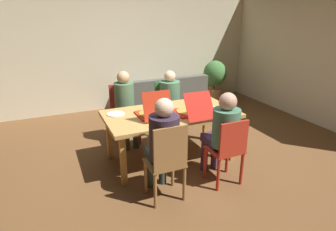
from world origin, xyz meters
TOP-DOWN VIEW (x-y plane):
  - ground_plane at (0.00, 0.00)m, footprint 20.00×20.00m
  - back_wall at (0.00, 2.82)m, footprint 6.56×0.12m
  - side_wall_right at (3.28, 0.85)m, footprint 0.12×4.79m
  - dining_table at (0.00, 0.00)m, footprint 1.90×1.01m
  - chair_0 at (0.38, 0.99)m, footprint 0.43×0.43m
  - person_0 at (0.38, 0.84)m, footprint 0.36×0.56m
  - chair_1 at (0.38, -0.91)m, footprint 0.41×0.38m
  - person_1 at (0.38, -0.77)m, footprint 0.34×0.56m
  - chair_2 at (-0.45, 0.95)m, footprint 0.42×0.46m
  - person_2 at (-0.45, 0.81)m, footprint 0.32×0.51m
  - chair_3 at (-0.45, -0.92)m, footprint 0.42×0.38m
  - person_3 at (-0.45, -0.79)m, footprint 0.35×0.50m
  - pizza_box_0 at (0.23, -0.18)m, footprint 0.40×0.61m
  - pizza_box_1 at (-0.30, -0.04)m, footprint 0.39×0.50m
  - plate_0 at (-0.75, 0.24)m, footprint 0.25×0.25m
  - plate_1 at (0.62, 0.08)m, footprint 0.22×0.22m
  - drinking_glass_0 at (0.49, -0.40)m, footprint 0.08×0.08m
  - drinking_glass_1 at (0.79, -0.18)m, footprint 0.07×0.07m
  - couch at (0.75, 2.11)m, footprint 1.82×0.92m
  - potted_plant at (2.20, 2.29)m, footprint 0.55×0.55m

SIDE VIEW (x-z plane):
  - ground_plane at x=0.00m, z-range 0.00..0.00m
  - couch at x=0.75m, z-range -0.13..0.68m
  - chair_1 at x=0.38m, z-range 0.04..0.95m
  - chair_0 at x=0.38m, z-range 0.03..0.97m
  - chair_2 at x=-0.45m, z-range 0.02..0.99m
  - chair_3 at x=-0.45m, z-range 0.05..1.03m
  - potted_plant at x=2.20m, z-range 0.09..1.09m
  - dining_table at x=0.00m, z-range 0.30..1.06m
  - person_0 at x=0.38m, z-range 0.11..1.27m
  - person_1 at x=0.38m, z-range 0.11..1.33m
  - person_2 at x=-0.45m, z-range 0.11..1.34m
  - person_3 at x=-0.45m, z-range 0.11..1.37m
  - plate_0 at x=-0.75m, z-range 0.75..0.77m
  - plate_1 at x=0.62m, z-range 0.75..0.78m
  - pizza_box_0 at x=0.23m, z-range 0.62..0.99m
  - pizza_box_1 at x=-0.30m, z-range 0.61..1.01m
  - drinking_glass_1 at x=0.79m, z-range 0.75..0.90m
  - drinking_glass_0 at x=0.49m, z-range 0.75..0.90m
  - back_wall at x=0.00m, z-range 0.00..2.60m
  - side_wall_right at x=3.28m, z-range 0.00..2.60m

